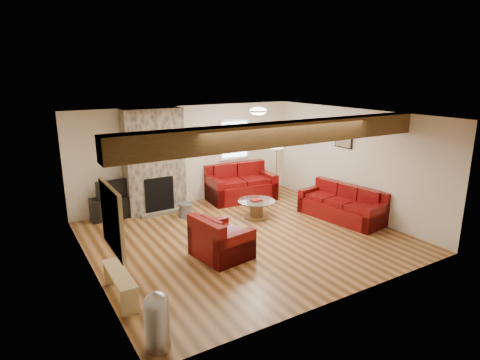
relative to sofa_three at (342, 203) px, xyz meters
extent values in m
plane|color=#573517|center=(-2.48, 0.25, -0.38)|extent=(8.00, 8.00, 0.00)
plane|color=white|center=(-2.48, 0.25, 2.12)|extent=(8.00, 8.00, 0.00)
plane|color=beige|center=(-2.48, 3.00, 0.87)|extent=(8.00, 0.00, 8.00)
plane|color=beige|center=(-2.48, -2.50, 0.87)|extent=(8.00, 0.00, 8.00)
plane|color=beige|center=(-5.48, 0.25, 0.87)|extent=(0.00, 7.50, 7.50)
plane|color=beige|center=(0.52, 0.25, 0.87)|extent=(0.00, 7.50, 7.50)
cube|color=#362410|center=(-2.48, -1.00, 1.93)|extent=(6.00, 0.36, 0.38)
cube|color=#3C362E|center=(-3.48, 2.75, 0.87)|extent=(1.40, 0.50, 2.50)
cube|color=black|center=(-3.48, 2.50, 0.07)|extent=(0.70, 0.06, 0.90)
cube|color=#3C362E|center=(-3.48, 2.45, -0.34)|extent=(1.00, 0.25, 0.08)
cylinder|color=#492E17|center=(-1.65, 1.07, -0.36)|extent=(0.58, 0.58, 0.04)
cylinder|color=#492E17|center=(-1.65, 1.07, -0.19)|extent=(0.31, 0.31, 0.38)
cylinder|color=white|center=(-1.65, 1.07, 0.03)|extent=(0.86, 0.86, 0.02)
cube|color=maroon|center=(-1.65, 1.07, 0.06)|extent=(0.24, 0.17, 0.03)
cube|color=black|center=(-4.51, 2.78, -0.13)|extent=(1.01, 0.41, 0.51)
imported|color=black|center=(-4.51, 2.78, 0.34)|extent=(0.75, 0.10, 0.43)
cylinder|color=tan|center=(0.18, 2.79, -0.37)|extent=(0.26, 0.26, 0.03)
cylinder|color=tan|center=(0.18, 2.79, 0.28)|extent=(0.03, 0.03, 1.32)
cone|color=#FFF1C1|center=(0.18, 2.79, 0.96)|extent=(0.38, 0.38, 0.26)
camera|label=1|loc=(-6.55, -6.30, 2.90)|focal=30.00mm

